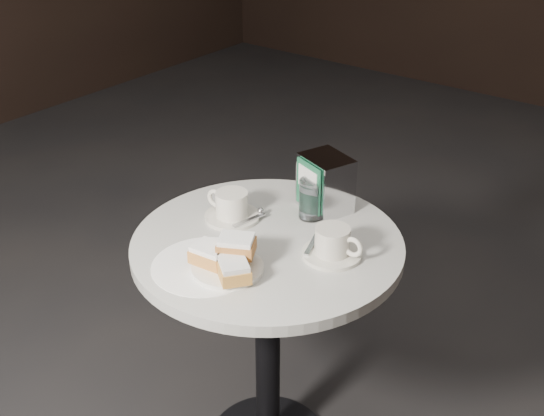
{
  "coord_description": "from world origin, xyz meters",
  "views": [
    {
      "loc": [
        0.91,
        -1.17,
        1.66
      ],
      "look_at": [
        0.0,
        0.02,
        0.83
      ],
      "focal_mm": 45.0,
      "sensor_mm": 36.0,
      "label": 1
    }
  ],
  "objects_px": {
    "coffee_cup_left": "(232,207)",
    "water_glass_right": "(312,199)",
    "napkin_dispenser": "(325,183)",
    "cafe_table": "(268,302)",
    "beignet_plate": "(227,260)",
    "water_glass_left": "(318,188)",
    "coffee_cup_right": "(333,244)"
  },
  "relations": [
    {
      "from": "coffee_cup_left",
      "to": "beignet_plate",
      "type": "bearing_deg",
      "value": -54.67
    },
    {
      "from": "cafe_table",
      "to": "coffee_cup_right",
      "type": "bearing_deg",
      "value": 12.88
    },
    {
      "from": "coffee_cup_left",
      "to": "water_glass_right",
      "type": "distance_m",
      "value": 0.22
    },
    {
      "from": "cafe_table",
      "to": "napkin_dispenser",
      "type": "distance_m",
      "value": 0.36
    },
    {
      "from": "coffee_cup_right",
      "to": "napkin_dispenser",
      "type": "xyz_separation_m",
      "value": [
        -0.15,
        0.19,
        0.04
      ]
    },
    {
      "from": "napkin_dispenser",
      "to": "beignet_plate",
      "type": "bearing_deg",
      "value": -71.1
    },
    {
      "from": "water_glass_right",
      "to": "water_glass_left",
      "type": "bearing_deg",
      "value": 110.93
    },
    {
      "from": "water_glass_right",
      "to": "napkin_dispenser",
      "type": "height_order",
      "value": "napkin_dispenser"
    },
    {
      "from": "beignet_plate",
      "to": "water_glass_left",
      "type": "height_order",
      "value": "water_glass_left"
    },
    {
      "from": "cafe_table",
      "to": "coffee_cup_right",
      "type": "distance_m",
      "value": 0.29
    },
    {
      "from": "water_glass_left",
      "to": "coffee_cup_left",
      "type": "bearing_deg",
      "value": -124.7
    },
    {
      "from": "coffee_cup_right",
      "to": "napkin_dispenser",
      "type": "distance_m",
      "value": 0.25
    },
    {
      "from": "beignet_plate",
      "to": "cafe_table",
      "type": "bearing_deg",
      "value": 93.77
    },
    {
      "from": "cafe_table",
      "to": "coffee_cup_left",
      "type": "distance_m",
      "value": 0.28
    },
    {
      "from": "cafe_table",
      "to": "beignet_plate",
      "type": "bearing_deg",
      "value": -86.23
    },
    {
      "from": "beignet_plate",
      "to": "coffee_cup_left",
      "type": "height_order",
      "value": "beignet_plate"
    },
    {
      "from": "water_glass_left",
      "to": "napkin_dispenser",
      "type": "relative_size",
      "value": 0.65
    },
    {
      "from": "coffee_cup_left",
      "to": "coffee_cup_right",
      "type": "bearing_deg",
      "value": -1.27
    },
    {
      "from": "water_glass_right",
      "to": "beignet_plate",
      "type": "bearing_deg",
      "value": -91.51
    },
    {
      "from": "coffee_cup_left",
      "to": "napkin_dispenser",
      "type": "xyz_separation_m",
      "value": [
        0.17,
        0.2,
        0.04
      ]
    },
    {
      "from": "beignet_plate",
      "to": "water_glass_left",
      "type": "xyz_separation_m",
      "value": [
        -0.02,
        0.4,
        0.02
      ]
    },
    {
      "from": "water_glass_left",
      "to": "water_glass_right",
      "type": "distance_m",
      "value": 0.07
    },
    {
      "from": "water_glass_right",
      "to": "coffee_cup_right",
      "type": "bearing_deg",
      "value": -40.15
    },
    {
      "from": "beignet_plate",
      "to": "water_glass_left",
      "type": "distance_m",
      "value": 0.4
    },
    {
      "from": "beignet_plate",
      "to": "coffee_cup_left",
      "type": "distance_m",
      "value": 0.26
    },
    {
      "from": "cafe_table",
      "to": "coffee_cup_left",
      "type": "bearing_deg",
      "value": 167.8
    },
    {
      "from": "beignet_plate",
      "to": "coffee_cup_left",
      "type": "bearing_deg",
      "value": 128.02
    },
    {
      "from": "cafe_table",
      "to": "water_glass_right",
      "type": "bearing_deg",
      "value": 83.21
    },
    {
      "from": "coffee_cup_left",
      "to": "napkin_dispenser",
      "type": "distance_m",
      "value": 0.26
    },
    {
      "from": "coffee_cup_right",
      "to": "water_glass_left",
      "type": "bearing_deg",
      "value": 128.37
    },
    {
      "from": "coffee_cup_left",
      "to": "water_glass_right",
      "type": "xyz_separation_m",
      "value": [
        0.17,
        0.14,
        0.02
      ]
    },
    {
      "from": "water_glass_left",
      "to": "water_glass_right",
      "type": "relative_size",
      "value": 0.97
    }
  ]
}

